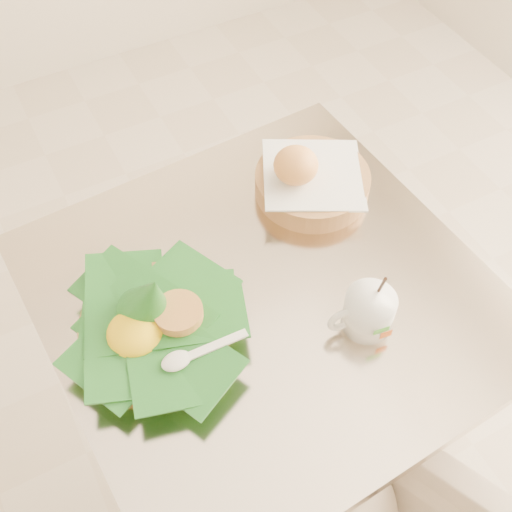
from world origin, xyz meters
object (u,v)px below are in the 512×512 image
rice_basket (153,322)px  coffee_mug (368,311)px  bread_basket (310,179)px  cafe_table (265,356)px

rice_basket → coffee_mug: size_ratio=2.06×
bread_basket → rice_basket: bearing=-157.7°
cafe_table → rice_basket: rice_basket is taller
bread_basket → cafe_table: bearing=-137.3°
cafe_table → coffee_mug: bearing=-49.0°
cafe_table → rice_basket: bearing=176.7°
rice_basket → coffee_mug: (0.30, -0.14, -0.00)m
coffee_mug → bread_basket: bearing=76.9°
rice_basket → coffee_mug: 0.33m
cafe_table → coffee_mug: size_ratio=5.42×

